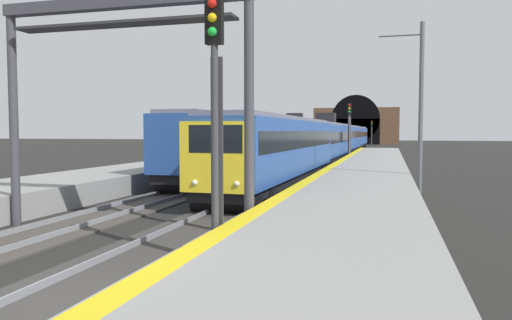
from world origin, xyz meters
TOP-DOWN VIEW (x-y plane):
  - ground_plane at (0.00, 0.00)m, footprint 320.00×320.00m
  - platform_right at (0.00, -4.31)m, footprint 112.00×4.60m
  - platform_right_edge_strip at (0.00, -2.26)m, footprint 112.00×0.50m
  - track_main_line at (0.00, 0.00)m, footprint 160.00×2.95m
  - train_main_approaching at (46.16, 0.00)m, footprint 75.72×3.16m
  - train_adjacent_platform at (33.68, 4.22)m, footprint 41.33×3.31m
  - railway_signal_near at (3.03, -1.86)m, footprint 0.39×0.38m
  - railway_signal_mid at (39.79, -1.86)m, footprint 0.39×0.38m
  - railway_signal_far at (97.85, -1.86)m, footprint 0.39×0.38m
  - overhead_signal_gantry at (5.91, 2.11)m, footprint 0.70×8.12m
  - tunnel_portal at (108.57, 2.11)m, footprint 2.74×19.44m
  - catenary_mast_near at (17.78, -6.98)m, footprint 0.22×2.13m

SIDE VIEW (x-z plane):
  - ground_plane at x=0.00m, z-range 0.00..0.00m
  - track_main_line at x=0.00m, z-range -0.06..0.15m
  - platform_right at x=0.00m, z-range 0.00..0.94m
  - platform_right_edge_strip at x=0.00m, z-range 0.94..0.95m
  - train_main_approaching at x=46.16m, z-range -0.18..4.48m
  - train_adjacent_platform at x=33.68m, z-range -0.11..4.83m
  - railway_signal_far at x=97.85m, z-range 0.55..5.79m
  - railway_signal_mid at x=39.79m, z-range 0.57..6.24m
  - railway_signal_near at x=3.03m, z-range 0.59..6.56m
  - catenary_mast_near at x=17.78m, z-range 0.11..8.37m
  - tunnel_portal at x=108.57m, z-range -1.42..9.94m
  - overhead_signal_gantry at x=5.91m, z-range 1.74..8.74m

